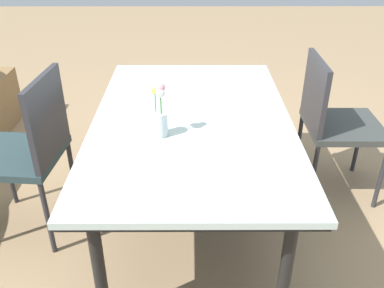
{
  "coord_description": "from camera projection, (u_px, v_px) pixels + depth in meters",
  "views": [
    {
      "loc": [
        -2.02,
        0.01,
        1.7
      ],
      "look_at": [
        -0.05,
        0.0,
        0.56
      ],
      "focal_mm": 39.42,
      "sensor_mm": 36.0,
      "label": 1
    }
  ],
  "objects": [
    {
      "name": "ground_plane",
      "position": [
        192.0,
        218.0,
        2.6
      ],
      "size": [
        12.0,
        12.0,
        0.0
      ],
      "primitive_type": "plane",
      "color": "#9E7F5B"
    },
    {
      "name": "dining_table",
      "position": [
        192.0,
        128.0,
        2.23
      ],
      "size": [
        1.65,
        1.03,
        0.71
      ],
      "color": "#B2C6C1",
      "rests_on": "ground"
    },
    {
      "name": "chair_near_right",
      "position": [
        333.0,
        118.0,
        2.62
      ],
      "size": [
        0.46,
        0.46,
        0.91
      ],
      "rotation": [
        0.0,
        0.0,
        3.13
      ],
      "color": "#383C3A",
      "rests_on": "ground"
    },
    {
      "name": "chair_far_side",
      "position": [
        29.0,
        146.0,
        2.27
      ],
      "size": [
        0.49,
        0.49,
        0.95
      ],
      "rotation": [
        0.0,
        0.0,
        -0.09
      ],
      "color": "#293C40",
      "rests_on": "ground"
    },
    {
      "name": "flower_vase",
      "position": [
        160.0,
        116.0,
        1.99
      ],
      "size": [
        0.07,
        0.07,
        0.27
      ],
      "color": "silver",
      "rests_on": "dining_table"
    }
  ]
}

